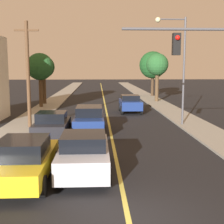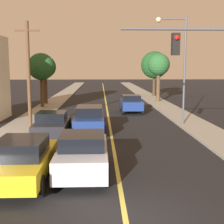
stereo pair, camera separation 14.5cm
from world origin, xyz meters
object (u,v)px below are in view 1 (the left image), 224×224
car_outer_lane_second (52,125)px  car_far_oncoming (130,103)px  car_outer_lane_front (24,160)px  utility_pole_left (28,73)px  streetlamp_right (177,57)px  tree_right_far (153,65)px  car_near_lane_second (89,119)px  tree_left_far (44,68)px  tree_right_near (157,65)px  traffic_signal_mast (212,68)px  tree_left_near (40,67)px  car_near_lane_front (84,153)px

car_outer_lane_second → car_far_oncoming: size_ratio=1.01×
car_outer_lane_front → utility_pole_left: (-1.95, 10.09, 2.96)m
streetlamp_right → car_outer_lane_second: bearing=-156.7°
utility_pole_left → tree_right_far: 25.94m
car_near_lane_second → tree_left_far: 16.53m
car_outer_lane_front → tree_right_near: tree_right_near is taller
tree_right_far → utility_pole_left: bearing=-118.6°
car_outer_lane_front → traffic_signal_mast: traffic_signal_mast is taller
car_near_lane_second → utility_pole_left: 5.22m
car_outer_lane_second → tree_left_far: size_ratio=0.74×
car_far_oncoming → streetlamp_right: size_ratio=0.52×
car_far_oncoming → tree_left_far: 11.59m
utility_pole_left → tree_left_near: utility_pole_left is taller
car_outer_lane_second → tree_left_far: 17.53m
tree_right_near → car_near_lane_front: bearing=-106.8°
car_outer_lane_front → car_outer_lane_second: (-0.00, 7.02, -0.02)m
utility_pole_left → car_near_lane_front: bearing=-66.6°
car_outer_lane_front → tree_left_near: tree_left_near is taller
utility_pole_left → tree_right_near: 19.53m
traffic_signal_mast → tree_left_near: size_ratio=1.07×
car_outer_lane_front → tree_right_near: size_ratio=0.83×
car_near_lane_front → tree_left_near: tree_left_near is taller
car_far_oncoming → streetlamp_right: bearing=110.5°
utility_pole_left → tree_right_near: utility_pole_left is taller
tree_left_far → tree_right_near: size_ratio=0.93×
car_near_lane_second → tree_right_far: size_ratio=0.80×
car_far_oncoming → tree_left_far: tree_left_far is taller
car_near_lane_front → car_near_lane_second: bearing=90.0°
traffic_signal_mast → streetlamp_right: (0.68, 8.54, 0.76)m
tree_left_near → car_near_lane_second: bearing=-67.0°
streetlamp_right → tree_right_far: size_ratio=1.18×
car_near_lane_second → tree_right_far: 25.87m
tree_right_far → car_far_oncoming: bearing=-107.0°
tree_left_near → tree_left_far: 2.87m
tree_left_near → car_near_lane_front: bearing=-75.5°
car_near_lane_second → car_far_oncoming: car_near_lane_second is taller
car_outer_lane_second → car_far_oncoming: bearing=61.1°
car_near_lane_front → streetlamp_right: (6.05, 9.87, 4.03)m
car_far_oncoming → car_outer_lane_second: bearing=61.1°
streetlamp_right → car_near_lane_second: bearing=-162.5°
car_far_oncoming → tree_right_near: (4.05, 8.47, 3.54)m
car_far_oncoming → tree_right_far: bearing=-107.0°
tree_right_far → traffic_signal_mast: bearing=-95.5°
traffic_signal_mast → car_outer_lane_second: bearing=146.2°
car_outer_lane_second → tree_right_far: size_ratio=0.63×
car_outer_lane_front → traffic_signal_mast: bearing=15.0°
car_near_lane_front → car_outer_lane_front: (-2.13, -0.67, -0.01)m
car_outer_lane_second → tree_left_far: (-3.26, 16.90, 3.29)m
car_near_lane_front → tree_right_far: tree_right_far is taller
tree_left_near → tree_right_near: size_ratio=0.96×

